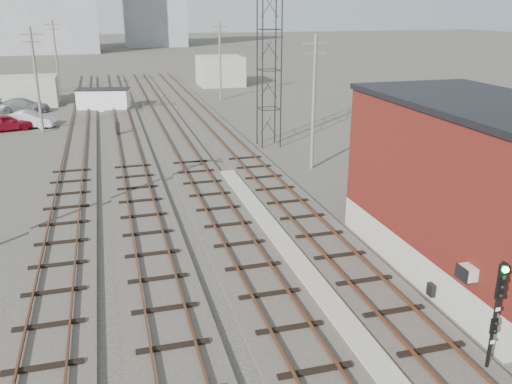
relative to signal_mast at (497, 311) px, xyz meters
name	(u,v)px	position (x,y,z in m)	size (l,w,h in m)	color
ground	(165,99)	(-3.70, 54.21, -2.17)	(320.00, 320.00, 0.00)	#282621
track_right	(222,135)	(-1.20, 33.21, -2.07)	(3.20, 90.00, 0.39)	#332D28
track_mid_right	(175,138)	(-5.20, 33.21, -2.07)	(3.20, 90.00, 0.39)	#332D28
track_mid_left	(127,141)	(-9.20, 33.21, -2.07)	(3.20, 90.00, 0.39)	#332D28
track_left	(76,145)	(-13.20, 33.21, -2.07)	(3.20, 90.00, 0.39)	#332D28
platform_curb	(299,265)	(-3.20, 8.21, -2.04)	(0.90, 28.00, 0.26)	gray
brick_building	(478,189)	(3.80, 6.21, 1.46)	(6.54, 12.20, 7.22)	gray
lattice_tower	(269,50)	(1.80, 29.21, 5.33)	(1.60, 1.60, 15.00)	black
utility_pole_left_b	(36,78)	(-16.20, 39.21, 2.62)	(1.80, 0.24, 9.00)	#595147
utility_pole_left_c	(56,54)	(-16.20, 64.21, 2.62)	(1.80, 0.24, 9.00)	#595147
utility_pole_right_a	(314,99)	(2.80, 22.21, 2.62)	(1.80, 0.24, 9.00)	#595147
utility_pole_right_b	(220,59)	(2.80, 52.21, 2.62)	(1.80, 0.24, 9.00)	#595147
shed_left	(20,91)	(-19.70, 54.21, -0.57)	(8.00, 5.00, 3.20)	gray
shed_right	(220,71)	(5.30, 64.21, -0.17)	(6.00, 6.00, 4.00)	gray
signal_mast	(497,311)	(0.00, 0.00, 0.00)	(0.40, 0.40, 3.77)	gray
switch_stand	(118,129)	(-9.79, 35.75, -1.49)	(0.37, 0.37, 1.44)	black
site_trailer	(103,99)	(-10.79, 48.89, -1.01)	(5.87, 3.51, 2.31)	silver
car_red	(6,123)	(-19.37, 40.68, -1.43)	(1.76, 4.38, 1.49)	maroon
car_silver	(29,120)	(-17.52, 41.50, -1.41)	(1.62, 4.64, 1.53)	#B7BBC0
car_grey	(24,105)	(-18.94, 49.72, -1.43)	(2.08, 5.12, 1.48)	slate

